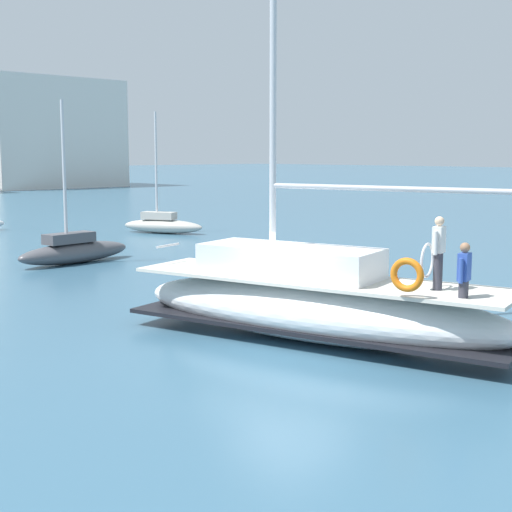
{
  "coord_description": "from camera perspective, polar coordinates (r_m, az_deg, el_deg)",
  "views": [
    {
      "loc": [
        -12.2,
        -11.16,
        4.38
      ],
      "look_at": [
        0.86,
        1.92,
        1.8
      ],
      "focal_mm": 52.2,
      "sensor_mm": 36.0,
      "label": 1
    }
  ],
  "objects": [
    {
      "name": "main_sailboat",
      "position": [
        17.5,
        4.43,
        -3.52
      ],
      "size": [
        4.48,
        9.89,
        12.5
      ],
      "color": "white",
      "rests_on": "ground"
    },
    {
      "name": "moored_sloop_far",
      "position": [
        40.92,
        -7.19,
        2.45
      ],
      "size": [
        2.94,
        4.75,
        6.55
      ],
      "color": "#B7B2A8",
      "rests_on": "ground"
    },
    {
      "name": "ground_plane",
      "position": [
        17.1,
        2.52,
        -6.9
      ],
      "size": [
        400.0,
        400.0,
        0.0
      ],
      "primitive_type": "plane",
      "color": "#38607A"
    },
    {
      "name": "moored_catamaran",
      "position": [
        30.48,
        -13.75,
        0.46
      ],
      "size": [
        5.21,
        1.65,
        6.4
      ],
      "color": "#4C4C51",
      "rests_on": "ground"
    }
  ]
}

